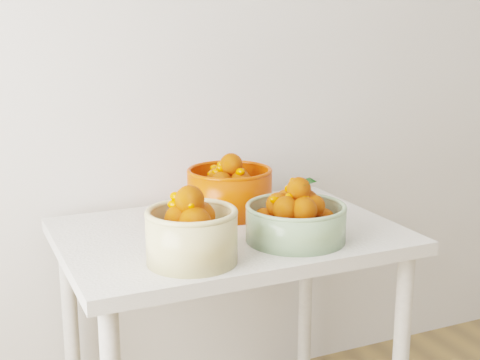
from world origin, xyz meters
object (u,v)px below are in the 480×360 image
Objects in this scene: bowl_cream at (191,233)px; bowl_green at (295,219)px; bowl_orange at (230,190)px; table at (229,259)px.

bowl_cream is 0.33m from bowl_green.
bowl_cream is 0.88× the size of bowl_orange.
bowl_orange is at bearing 66.04° from table.
bowl_cream is at bearing -125.79° from bowl_orange.
bowl_cream is (-0.20, -0.21, 0.17)m from table.
table is 0.25m from bowl_orange.
bowl_cream is at bearing -132.90° from table.
table is 2.68× the size of bowl_green.
table is at bearing -113.96° from bowl_orange.
bowl_green is at bearing -79.00° from bowl_orange.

